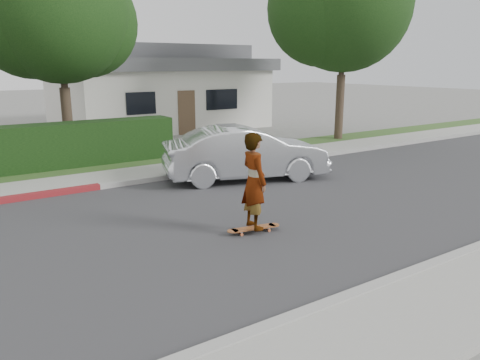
{
  "coord_description": "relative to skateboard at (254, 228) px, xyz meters",
  "views": [
    {
      "loc": [
        -2.65,
        -8.27,
        3.31
      ],
      "look_at": [
        2.54,
        -0.51,
        1.0
      ],
      "focal_mm": 35.0,
      "sensor_mm": 36.0,
      "label": 1
    }
  ],
  "objects": [
    {
      "name": "tree_center",
      "position": [
        -1.05,
        10.2,
        4.8
      ],
      "size": [
        5.66,
        4.84,
        7.44
      ],
      "color": "#33261C",
      "rests_on": "ground"
    },
    {
      "name": "curb_near",
      "position": [
        -2.54,
        -3.09,
        -0.02
      ],
      "size": [
        60.0,
        0.2,
        0.15
      ],
      "primitive_type": "cube",
      "color": "#9E9E99",
      "rests_on": "ground"
    },
    {
      "name": "sidewalk_far",
      "position": [
        -2.54,
        6.01,
        -0.04
      ],
      "size": [
        60.0,
        1.6,
        0.12
      ],
      "primitive_type": "cube",
      "color": "gray",
      "rests_on": "ground"
    },
    {
      "name": "tree_right",
      "position": [
        9.95,
        7.7,
        5.53
      ],
      "size": [
        6.32,
        5.6,
        8.56
      ],
      "color": "#33261C",
      "rests_on": "ground"
    },
    {
      "name": "skateboarder",
      "position": [
        0.0,
        0.0,
        0.98
      ],
      "size": [
        0.53,
        0.75,
        1.93
      ],
      "primitive_type": "imported",
      "rotation": [
        0.0,
        0.0,
        1.47
      ],
      "color": "white",
      "rests_on": "skateboard"
    },
    {
      "name": "road",
      "position": [
        -2.54,
        1.01,
        -0.09
      ],
      "size": [
        60.0,
        8.0,
        0.01
      ],
      "primitive_type": "cube",
      "color": "#2D2D30",
      "rests_on": "ground"
    },
    {
      "name": "ground",
      "position": [
        -2.54,
        1.01,
        -0.1
      ],
      "size": [
        120.0,
        120.0,
        0.0
      ],
      "primitive_type": "plane",
      "color": "slate",
      "rests_on": "ground"
    },
    {
      "name": "planting_strip",
      "position": [
        -2.54,
        7.61,
        -0.05
      ],
      "size": [
        60.0,
        1.6,
        0.1
      ],
      "primitive_type": "cube",
      "color": "#2D4C1E",
      "rests_on": "ground"
    },
    {
      "name": "car_silver",
      "position": [
        2.44,
        3.83,
        0.68
      ],
      "size": [
        5.04,
        3.05,
        1.57
      ],
      "primitive_type": "imported",
      "rotation": [
        0.0,
        0.0,
        1.26
      ],
      "color": "silver",
      "rests_on": "ground"
    },
    {
      "name": "curb_far",
      "position": [
        -2.54,
        5.11,
        -0.02
      ],
      "size": [
        60.0,
        0.2,
        0.15
      ],
      "primitive_type": "cube",
      "color": "#9E9E99",
      "rests_on": "ground"
    },
    {
      "name": "skateboard",
      "position": [
        0.0,
        0.0,
        0.0
      ],
      "size": [
        1.16,
        0.43,
        0.11
      ],
      "rotation": [
        0.0,
        0.0,
        -0.18
      ],
      "color": "#C35F35",
      "rests_on": "ground"
    },
    {
      "name": "house",
      "position": [
        5.46,
        17.01,
        2.0
      ],
      "size": [
        10.6,
        8.6,
        4.3
      ],
      "color": "beige",
      "rests_on": "ground"
    }
  ]
}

